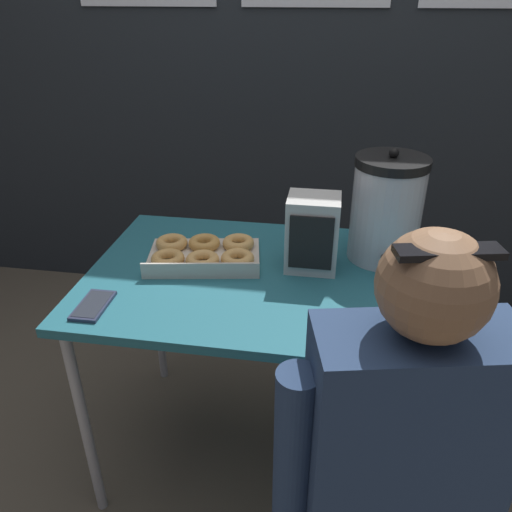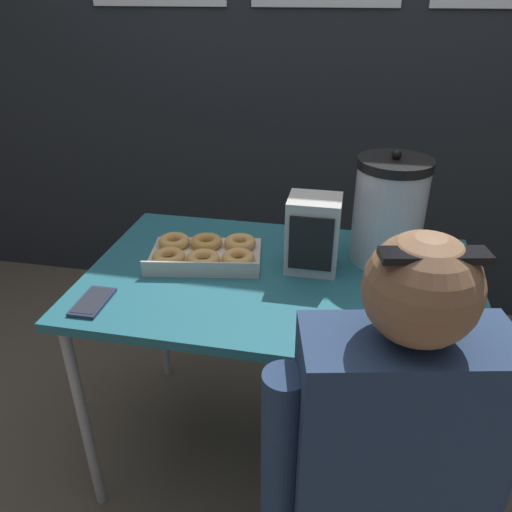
{
  "view_description": "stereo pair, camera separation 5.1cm",
  "coord_description": "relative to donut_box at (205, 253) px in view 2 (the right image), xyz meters",
  "views": [
    {
      "loc": [
        0.13,
        -1.3,
        1.52
      ],
      "look_at": [
        -0.08,
        0.0,
        0.81
      ],
      "focal_mm": 35.0,
      "sensor_mm": 36.0,
      "label": 1
    },
    {
      "loc": [
        0.18,
        -1.29,
        1.52
      ],
      "look_at": [
        -0.08,
        0.0,
        0.81
      ],
      "focal_mm": 35.0,
      "sensor_mm": 36.0,
      "label": 2
    }
  ],
  "objects": [
    {
      "name": "cell_phone",
      "position": [
        -0.23,
        -0.31,
        -0.02
      ],
      "size": [
        0.08,
        0.15,
        0.01
      ],
      "rotation": [
        0.0,
        0.0,
        0.01
      ],
      "color": "#2D334C",
      "rests_on": "folding_table"
    },
    {
      "name": "person_seated",
      "position": [
        0.56,
        -0.62,
        -0.2
      ],
      "size": [
        0.51,
        0.27,
        1.19
      ],
      "rotation": [
        0.0,
        0.0,
        3.36
      ],
      "color": "#33332D",
      "rests_on": "ground"
    },
    {
      "name": "space_heater",
      "position": [
        0.34,
        0.01,
        0.09
      ],
      "size": [
        0.15,
        0.14,
        0.23
      ],
      "color": "silver",
      "rests_on": "folding_table"
    },
    {
      "name": "folding_table",
      "position": [
        0.25,
        -0.06,
        -0.08
      ],
      "size": [
        1.18,
        0.74,
        0.75
      ],
      "color": "#236675",
      "rests_on": "ground"
    },
    {
      "name": "donut_box",
      "position": [
        0.0,
        0.0,
        0.0
      ],
      "size": [
        0.39,
        0.3,
        0.05
      ],
      "rotation": [
        0.0,
        0.0,
        0.17
      ],
      "color": "beige",
      "rests_on": "folding_table"
    },
    {
      "name": "ground_plane",
      "position": [
        0.25,
        -0.06,
        -0.78
      ],
      "size": [
        12.0,
        12.0,
        0.0
      ],
      "primitive_type": "plane",
      "color": "brown"
    },
    {
      "name": "back_wall",
      "position": [
        0.25,
        1.09,
        0.51
      ],
      "size": [
        6.0,
        0.11,
        2.57
      ],
      "color": "#23282D",
      "rests_on": "ground"
    },
    {
      "name": "coffee_urn",
      "position": [
        0.56,
        0.11,
        0.14
      ],
      "size": [
        0.22,
        0.25,
        0.36
      ],
      "color": "silver",
      "rests_on": "folding_table"
    }
  ]
}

